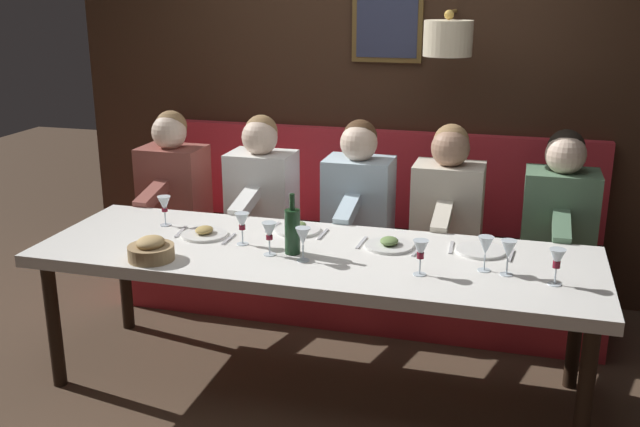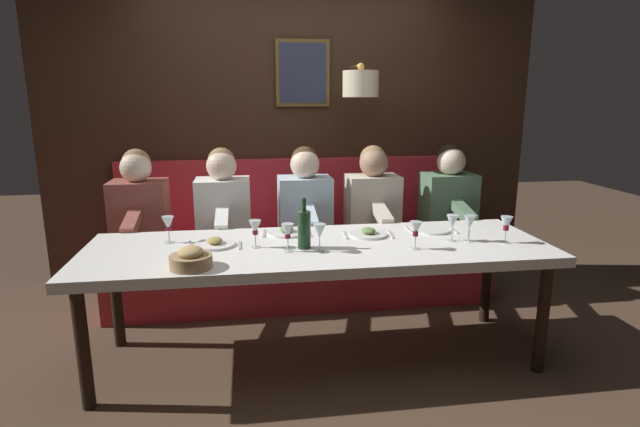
% 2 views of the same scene
% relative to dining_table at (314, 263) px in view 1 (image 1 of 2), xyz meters
% --- Properties ---
extents(ground_plane, '(12.00, 12.00, 0.00)m').
position_rel_dining_table_xyz_m(ground_plane, '(0.00, 0.00, -0.68)').
color(ground_plane, '#4C3828').
extents(dining_table, '(0.90, 2.75, 0.74)m').
position_rel_dining_table_xyz_m(dining_table, '(0.00, 0.00, 0.00)').
color(dining_table, silver).
rests_on(dining_table, ground_plane).
extents(banquette_bench, '(0.52, 2.95, 0.45)m').
position_rel_dining_table_xyz_m(banquette_bench, '(0.89, 0.00, -0.45)').
color(banquette_bench, red).
rests_on(banquette_bench, ground_plane).
extents(back_wall_panel, '(0.59, 4.15, 2.90)m').
position_rel_dining_table_xyz_m(back_wall_panel, '(1.46, -0.01, 0.69)').
color(back_wall_panel, '#382316').
rests_on(back_wall_panel, ground_plane).
extents(diner_nearest, '(0.60, 0.40, 0.79)m').
position_rel_dining_table_xyz_m(diner_nearest, '(0.88, -1.18, 0.14)').
color(diner_nearest, '#567A5B').
rests_on(diner_nearest, banquette_bench).
extents(diner_near, '(0.60, 0.40, 0.79)m').
position_rel_dining_table_xyz_m(diner_near, '(0.88, -0.55, 0.14)').
color(diner_near, beige).
rests_on(diner_near, banquette_bench).
extents(diner_middle, '(0.60, 0.40, 0.79)m').
position_rel_dining_table_xyz_m(diner_middle, '(0.88, -0.02, 0.14)').
color(diner_middle, silver).
rests_on(diner_middle, banquette_bench).
extents(diner_far, '(0.60, 0.40, 0.79)m').
position_rel_dining_table_xyz_m(diner_far, '(0.88, 0.59, 0.14)').
color(diner_far, white).
rests_on(diner_far, banquette_bench).
extents(diner_farthest, '(0.60, 0.40, 0.79)m').
position_rel_dining_table_xyz_m(diner_farthest, '(0.88, 1.20, 0.14)').
color(diner_farthest, '#934C42').
rests_on(diner_farthest, banquette_bench).
extents(place_setting_0, '(0.24, 0.32, 0.01)m').
position_rel_dining_table_xyz_m(place_setting_0, '(0.21, -0.79, 0.07)').
color(place_setting_0, white).
rests_on(place_setting_0, dining_table).
extents(place_setting_1, '(0.24, 0.31, 0.05)m').
position_rel_dining_table_xyz_m(place_setting_1, '(0.27, 0.17, 0.08)').
color(place_setting_1, white).
rests_on(place_setting_1, dining_table).
extents(place_setting_2, '(0.24, 0.32, 0.05)m').
position_rel_dining_table_xyz_m(place_setting_2, '(0.07, 0.61, 0.08)').
color(place_setting_2, white).
rests_on(place_setting_2, dining_table).
extents(place_setting_3, '(0.24, 0.32, 0.05)m').
position_rel_dining_table_xyz_m(place_setting_3, '(0.16, -0.34, 0.08)').
color(place_setting_3, silver).
rests_on(place_setting_3, dining_table).
extents(wine_glass_0, '(0.07, 0.07, 0.16)m').
position_rel_dining_table_xyz_m(wine_glass_0, '(-0.17, -0.54, 0.18)').
color(wine_glass_0, silver).
rests_on(wine_glass_0, dining_table).
extents(wine_glass_1, '(0.07, 0.07, 0.16)m').
position_rel_dining_table_xyz_m(wine_glass_1, '(-0.14, 0.01, 0.18)').
color(wine_glass_1, silver).
rests_on(wine_glass_1, dining_table).
extents(wine_glass_2, '(0.07, 0.07, 0.16)m').
position_rel_dining_table_xyz_m(wine_glass_2, '(-0.11, 0.19, 0.18)').
color(wine_glass_2, silver).
rests_on(wine_glass_2, dining_table).
extents(wine_glass_3, '(0.07, 0.07, 0.16)m').
position_rel_dining_table_xyz_m(wine_glass_3, '(-0.12, -1.13, 0.18)').
color(wine_glass_3, silver).
rests_on(wine_glass_3, dining_table).
extents(wine_glass_4, '(0.07, 0.07, 0.16)m').
position_rel_dining_table_xyz_m(wine_glass_4, '(-0.06, -0.92, 0.18)').
color(wine_glass_4, silver).
rests_on(wine_glass_4, dining_table).
extents(wine_glass_5, '(0.07, 0.07, 0.16)m').
position_rel_dining_table_xyz_m(wine_glass_5, '(-0.04, -0.82, 0.18)').
color(wine_glass_5, silver).
rests_on(wine_glass_5, dining_table).
extents(wine_glass_6, '(0.07, 0.07, 0.16)m').
position_rel_dining_table_xyz_m(wine_glass_6, '(0.00, 0.37, 0.18)').
color(wine_glass_6, silver).
rests_on(wine_glass_6, dining_table).
extents(wine_glass_7, '(0.07, 0.07, 0.16)m').
position_rel_dining_table_xyz_m(wine_glass_7, '(0.17, 0.89, 0.18)').
color(wine_glass_7, silver).
rests_on(wine_glass_7, dining_table).
extents(wine_bottle, '(0.08, 0.08, 0.30)m').
position_rel_dining_table_xyz_m(wine_bottle, '(-0.06, 0.09, 0.18)').
color(wine_bottle, '#19381E').
rests_on(wine_bottle, dining_table).
extents(bread_bowl, '(0.22, 0.22, 0.12)m').
position_rel_dining_table_xyz_m(bread_bowl, '(-0.32, 0.71, 0.11)').
color(bread_bowl, '#9E7F56').
rests_on(bread_bowl, dining_table).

